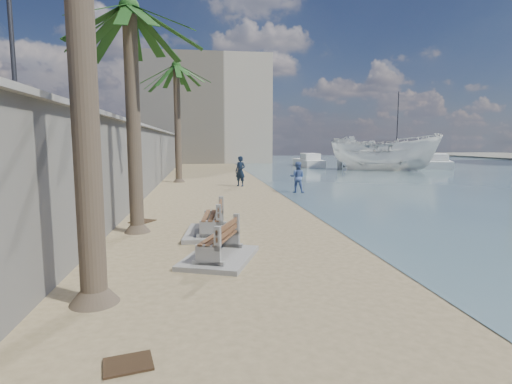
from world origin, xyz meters
TOP-DOWN VIEW (x-y plane):
  - ground_plane at (0.00, 0.00)m, footprint 140.00×140.00m
  - seawall at (-5.20, 20.00)m, footprint 0.45×70.00m
  - wall_cap at (-5.20, 20.00)m, footprint 0.80×70.00m
  - end_building at (-2.00, 52.00)m, footprint 18.00×12.00m
  - bench_near at (-1.79, 3.88)m, footprint 2.08×2.47m
  - bench_far at (-1.88, 6.47)m, footprint 1.75×2.40m
  - palm_mid at (-4.16, 7.16)m, footprint 5.00×5.00m
  - palm_back at (-3.74, 22.75)m, footprint 5.00×5.00m
  - streetlight at (-5.10, 12.00)m, footprint 0.28×0.28m
  - person_a at (0.23, 19.56)m, footprint 0.94×0.90m
  - person_b at (3.00, 15.93)m, footprint 1.09×0.97m
  - boat_cruiser at (15.44, 31.60)m, footprint 5.32×5.27m
  - yacht_near at (23.61, 36.27)m, footprint 7.93×11.07m
  - yacht_far at (9.97, 39.31)m, footprint 2.22×7.42m
  - sailboat_west at (23.16, 44.25)m, footprint 6.65×4.48m
  - debris_b at (-3.12, -0.43)m, footprint 0.68×0.59m
  - debris_c at (-4.24, 8.79)m, footprint 0.93×0.99m

SIDE VIEW (x-z plane):
  - ground_plane at x=0.00m, z-range 0.00..0.00m
  - debris_b at x=-3.12m, z-range 0.00..0.03m
  - debris_c at x=-4.24m, z-range 0.00..0.03m
  - sailboat_west at x=23.16m, z-range -4.34..4.99m
  - yacht_near at x=23.61m, z-range -0.40..1.10m
  - yacht_far at x=9.97m, z-range -0.40..1.10m
  - bench_near at x=-1.79m, z-range -0.06..0.83m
  - bench_far at x=-1.88m, z-range -0.06..0.89m
  - person_b at x=3.00m, z-range 0.00..1.88m
  - person_a at x=0.23m, z-range 0.00..2.17m
  - seawall at x=-5.20m, z-range 0.00..3.50m
  - boat_cruiser at x=15.44m, z-range -0.40..4.14m
  - wall_cap at x=-5.20m, z-range 3.49..3.61m
  - palm_mid at x=-4.16m, z-range 2.76..10.25m
  - streetlight at x=-5.10m, z-range 4.08..9.21m
  - end_building at x=-2.00m, z-range 0.00..14.00m
  - palm_back at x=-3.74m, z-range 3.35..12.10m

